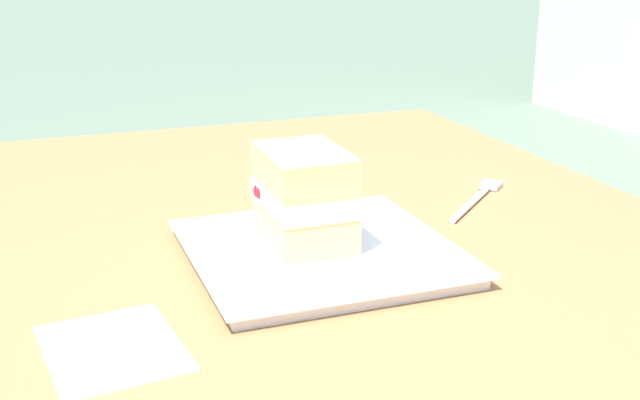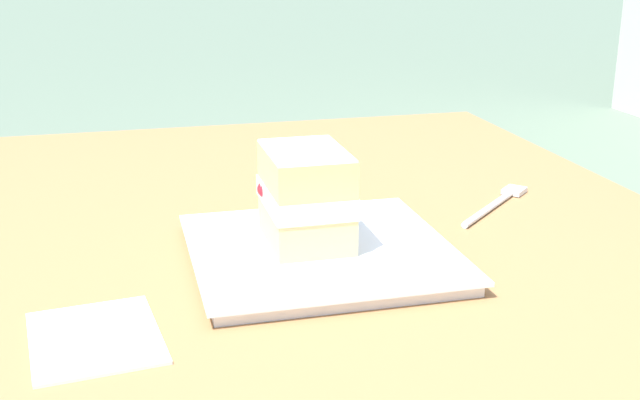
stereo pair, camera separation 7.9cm
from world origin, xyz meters
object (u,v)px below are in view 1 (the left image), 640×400
cake_slice (304,196)px  dessert_plate (320,253)px  dessert_fork (478,197)px  paper_napkin (113,348)px

cake_slice → dessert_plate: bearing=32.7°
dessert_fork → paper_napkin: dessert_fork is taller
dessert_fork → cake_slice: bearing=-69.0°
cake_slice → dessert_fork: bearing=111.0°
dessert_fork → paper_napkin: (0.23, -0.47, -0.00)m
dessert_plate → cake_slice: (-0.02, -0.01, 0.06)m
dessert_plate → paper_napkin: dessert_plate is taller
dessert_plate → dessert_fork: bearing=115.0°
dessert_plate → cake_slice: cake_slice is taller
dessert_fork → paper_napkin: size_ratio=0.99×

